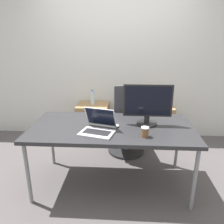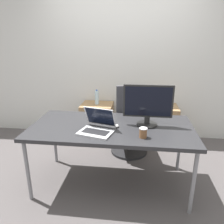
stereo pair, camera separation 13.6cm
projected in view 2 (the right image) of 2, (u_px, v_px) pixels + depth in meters
The scene contains 12 objects.
ground_plane at pixel (112, 182), 2.69m from camera, with size 14.00×14.00×0.00m, color #514C4C.
wall_back at pixel (122, 62), 3.64m from camera, with size 10.00×0.05×2.60m.
desk at pixel (112, 130), 2.46m from camera, with size 1.81×0.90×0.75m.
office_chair at pixel (130, 128), 3.22m from camera, with size 0.56×0.59×1.10m.
cabinet_left at pixel (97, 122), 3.76m from camera, with size 0.52×0.45×0.63m.
cabinet_right at pixel (160, 124), 3.64m from camera, with size 0.52×0.45×0.63m.
water_bottle at pixel (97, 97), 3.63m from camera, with size 0.06×0.06×0.25m.
laptop_center at pixel (97, 127), 2.29m from camera, with size 0.39×0.41×0.24m.
monitor at pixel (148, 105), 2.39m from camera, with size 0.54×0.23×0.46m.
mouse at pixel (117, 126), 2.40m from camera, with size 0.04×0.06×0.03m.
coffee_cup_white at pixel (105, 116), 2.59m from camera, with size 0.08×0.08×0.12m.
coffee_cup_brown at pixel (143, 133), 2.15m from camera, with size 0.08×0.08×0.10m.
Camera 2 is at (0.27, -2.24, 1.69)m, focal length 35.00 mm.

